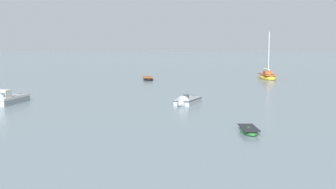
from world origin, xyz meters
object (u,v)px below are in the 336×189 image
Objects in this scene: sailboat_moored_0 at (267,77)px; rowboat_moored_3 at (148,79)px; rowboat_moored_1 at (249,130)px; motorboat_moored_0 at (3,101)px; motorboat_moored_1 at (186,102)px.

sailboat_moored_0 reaches higher than rowboat_moored_3.
rowboat_moored_3 is at bearing -169.61° from rowboat_moored_1.
sailboat_moored_0 is 1.39× the size of motorboat_moored_0.
rowboat_moored_1 is (23.22, -8.39, -0.20)m from motorboat_moored_0.
rowboat_moored_3 is at bearing -148.50° from motorboat_moored_1.
sailboat_moored_0 is at bearing 165.61° from rowboat_moored_1.
rowboat_moored_1 is at bearing 37.00° from motorboat_moored_1.
rowboat_moored_3 is (-11.40, 27.66, -0.02)m from motorboat_moored_1.
sailboat_moored_0 is at bearing 145.79° from motorboat_moored_0.
sailboat_moored_0 is 46.56m from rowboat_moored_1.
motorboat_moored_1 reaches higher than rowboat_moored_3.
motorboat_moored_1 is (-7.04, -34.24, -0.14)m from sailboat_moored_0.
motorboat_moored_0 is 24.69m from rowboat_moored_1.
motorboat_moored_0 is at bearing -30.21° from rowboat_moored_3.
motorboat_moored_0 reaches higher than motorboat_moored_1.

